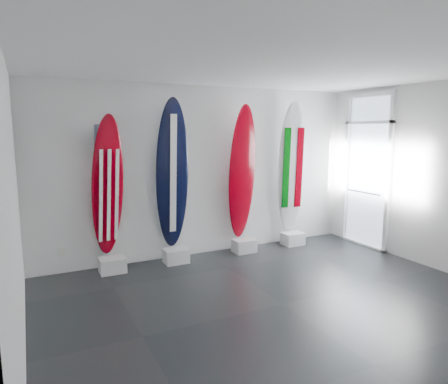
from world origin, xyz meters
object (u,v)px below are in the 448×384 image
surfboard_usa (108,187)px  surfboard_navy (172,175)px  surfboard_swiss (242,173)px  surfboard_italy (292,168)px

surfboard_usa → surfboard_navy: bearing=-10.6°
surfboard_usa → surfboard_swiss: size_ratio=0.92×
surfboard_navy → surfboard_swiss: size_ratio=1.03×
surfboard_navy → surfboard_italy: size_ratio=1.00×
surfboard_navy → surfboard_italy: surfboard_italy is taller
surfboard_usa → surfboard_swiss: 2.40m
surfboard_usa → surfboard_navy: size_ratio=0.90×
surfboard_swiss → surfboard_navy: bearing=175.2°
surfboard_swiss → surfboard_italy: bearing=-4.8°
surfboard_usa → surfboard_italy: (3.49, 0.00, 0.15)m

